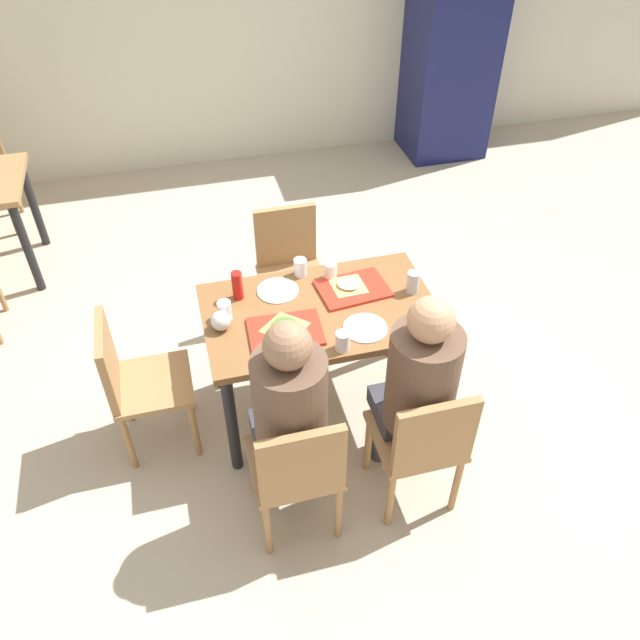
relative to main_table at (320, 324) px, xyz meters
The scene contains 22 objects.
ground_plane 0.64m from the main_table, ahead, with size 10.00×10.00×0.02m, color #B7A893.
main_table is the anchor object (origin of this frame).
chair_near_left 0.82m from the main_table, 111.78° to the right, with size 0.40×0.40×0.84m.
chair_near_right 0.82m from the main_table, 68.22° to the right, with size 0.40×0.40×0.84m.
chair_far_side 0.76m from the main_table, 90.00° to the left, with size 0.40×0.40×0.84m.
chair_left_end 0.99m from the main_table, behind, with size 0.40×0.40×0.84m.
person_in_red 0.68m from the main_table, 116.19° to the right, with size 0.32×0.42×1.25m.
person_in_brown_jacket 0.68m from the main_table, 63.81° to the right, with size 0.32×0.42×1.25m.
tray_red_near 0.27m from the main_table, 148.74° to the right, with size 0.36×0.26×0.02m, color red.
tray_red_far 0.26m from the main_table, 27.49° to the left, with size 0.36×0.26×0.02m, color red.
paper_plate_center 0.29m from the main_table, 131.94° to the left, with size 0.22×0.22×0.01m, color white.
paper_plate_near_edge 0.29m from the main_table, 48.06° to the right, with size 0.22×0.22×0.01m, color white.
pizza_slice_a 0.26m from the main_table, 152.92° to the right, with size 0.19×0.17×0.02m.
pizza_slice_b 0.26m from the main_table, 34.53° to the left, with size 0.24×0.24×0.02m.
plastic_cup_a 0.34m from the main_table, 95.54° to the left, with size 0.07×0.07×0.10m, color white.
plastic_cup_b 0.34m from the main_table, 84.46° to the right, with size 0.07×0.07×0.10m, color white.
plastic_cup_c 0.50m from the main_table, behind, with size 0.07×0.07×0.10m, color white.
plastic_cup_d 0.30m from the main_table, 63.12° to the left, with size 0.07×0.07×0.10m, color white.
soda_can 0.53m from the main_table, ahead, with size 0.07×0.07×0.12m, color #B7BCC6.
condiment_bottle 0.47m from the main_table, 152.82° to the left, with size 0.06×0.06×0.16m, color red.
foil_bundle 0.53m from the main_table, behind, with size 0.10×0.10×0.10m, color silver.
drink_fridge 3.46m from the main_table, 55.90° to the left, with size 0.70×0.60×1.90m, color #14194C.
Camera 1 is at (-0.63, -2.41, 2.87)m, focal length 35.99 mm.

